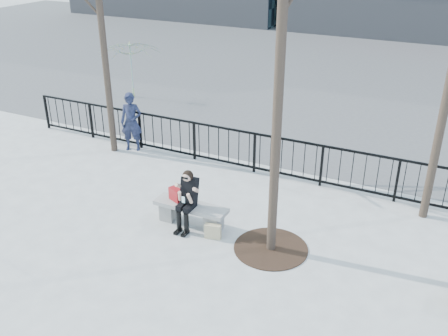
% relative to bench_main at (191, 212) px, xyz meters
% --- Properties ---
extents(ground, '(120.00, 120.00, 0.00)m').
position_rel_bench_main_xyz_m(ground, '(0.00, 0.00, -0.30)').
color(ground, '#959691').
rests_on(ground, ground).
extents(street_surface, '(60.00, 23.00, 0.01)m').
position_rel_bench_main_xyz_m(street_surface, '(0.00, 15.00, -0.30)').
color(street_surface, '#474747').
rests_on(street_surface, ground).
extents(railing, '(14.00, 0.06, 1.10)m').
position_rel_bench_main_xyz_m(railing, '(0.00, 3.00, 0.25)').
color(railing, black).
rests_on(railing, ground).
extents(tree_grate, '(1.50, 1.50, 0.02)m').
position_rel_bench_main_xyz_m(tree_grate, '(1.90, -0.10, -0.29)').
color(tree_grate, black).
rests_on(tree_grate, ground).
extents(bench_main, '(1.65, 0.46, 0.49)m').
position_rel_bench_main_xyz_m(bench_main, '(0.00, 0.00, 0.00)').
color(bench_main, slate).
rests_on(bench_main, ground).
extents(seated_woman, '(0.50, 0.64, 1.34)m').
position_rel_bench_main_xyz_m(seated_woman, '(0.00, -0.16, 0.37)').
color(seated_woman, black).
rests_on(seated_woman, ground).
extents(handbag, '(0.38, 0.29, 0.28)m').
position_rel_bench_main_xyz_m(handbag, '(-0.38, 0.02, 0.33)').
color(handbag, maroon).
rests_on(handbag, bench_main).
extents(shopping_bag, '(0.36, 0.20, 0.32)m').
position_rel_bench_main_xyz_m(shopping_bag, '(0.67, -0.27, -0.14)').
color(shopping_bag, beige).
rests_on(shopping_bag, ground).
extents(standing_man, '(0.73, 0.61, 1.70)m').
position_rel_bench_main_xyz_m(standing_man, '(-3.54, 2.80, 0.55)').
color(standing_man, black).
rests_on(standing_man, ground).
extents(vendor_umbrella, '(2.67, 2.71, 2.11)m').
position_rel_bench_main_xyz_m(vendor_umbrella, '(-6.46, 6.86, 0.76)').
color(vendor_umbrella, yellow).
rests_on(vendor_umbrella, ground).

